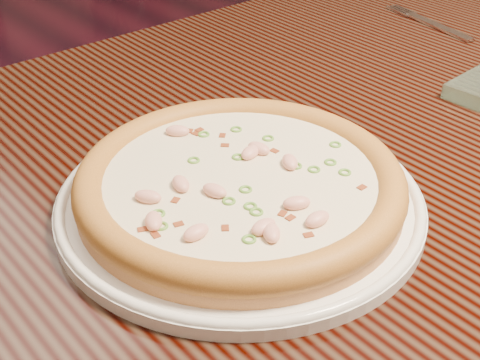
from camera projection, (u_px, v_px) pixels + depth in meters
hero_table at (292, 219)px, 0.77m from camera, size 1.20×0.80×0.75m
plate at (240, 199)px, 0.61m from camera, size 0.34×0.34×0.02m
pizza at (240, 183)px, 0.60m from camera, size 0.30×0.30×0.03m
fork at (432, 23)px, 1.02m from camera, size 0.05×0.18×0.00m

